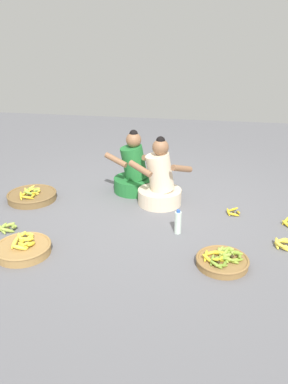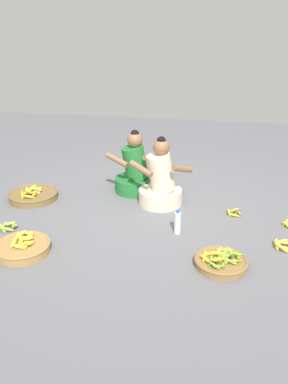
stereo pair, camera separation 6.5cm
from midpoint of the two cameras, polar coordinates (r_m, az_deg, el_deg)
ground_plane at (r=4.45m, az=0.92°, el=-3.16°), size 10.00×10.00×0.00m
vendor_woman_front at (r=4.60m, az=2.86°, el=1.33°), size 0.74×0.52×0.83m
vendor_woman_behind at (r=4.96m, az=-0.93°, el=2.93°), size 0.71×0.53×0.81m
banana_basket_front_center at (r=3.57m, az=11.74°, el=-9.91°), size 0.47×0.47×0.15m
banana_basket_mid_right at (r=4.98m, az=-15.54°, el=-0.42°), size 0.60×0.60×0.16m
banana_basket_back_right at (r=3.86m, az=-16.88°, el=-7.72°), size 0.52×0.52×0.17m
loose_bananas_back_left at (r=4.53m, az=13.45°, el=-2.98°), size 0.17×0.16×0.08m
loose_bananas_mid_left at (r=4.01m, az=20.22°, el=-7.36°), size 0.19×0.20×0.09m
loose_bananas_front_left at (r=4.34m, az=-18.81°, el=-4.79°), size 0.21×0.22×0.09m
water_bottle at (r=4.00m, az=5.40°, el=-4.48°), size 0.07×0.07×0.26m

